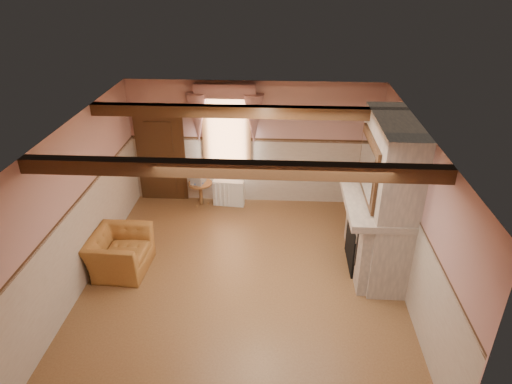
# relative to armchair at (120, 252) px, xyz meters

# --- Properties ---
(floor) EXTENTS (5.50, 6.00, 0.01)m
(floor) POSITION_rel_armchair_xyz_m (2.25, -0.19, -0.36)
(floor) COLOR brown
(floor) RESTS_ON ground
(ceiling) EXTENTS (5.50, 6.00, 0.01)m
(ceiling) POSITION_rel_armchair_xyz_m (2.25, -0.19, 2.44)
(ceiling) COLOR silver
(ceiling) RESTS_ON wall_back
(wall_back) EXTENTS (5.50, 0.02, 2.80)m
(wall_back) POSITION_rel_armchair_xyz_m (2.25, 2.81, 1.04)
(wall_back) COLOR tan
(wall_back) RESTS_ON floor
(wall_front) EXTENTS (5.50, 0.02, 2.80)m
(wall_front) POSITION_rel_armchair_xyz_m (2.25, -3.19, 1.04)
(wall_front) COLOR tan
(wall_front) RESTS_ON floor
(wall_left) EXTENTS (0.02, 6.00, 2.80)m
(wall_left) POSITION_rel_armchair_xyz_m (-0.50, -0.19, 1.04)
(wall_left) COLOR tan
(wall_left) RESTS_ON floor
(wall_right) EXTENTS (0.02, 6.00, 2.80)m
(wall_right) POSITION_rel_armchair_xyz_m (5.00, -0.19, 1.04)
(wall_right) COLOR tan
(wall_right) RESTS_ON floor
(wainscot) EXTENTS (5.50, 6.00, 1.50)m
(wainscot) POSITION_rel_armchair_xyz_m (2.25, -0.19, 0.39)
(wainscot) COLOR #C0AE9A
(wainscot) RESTS_ON floor
(chair_rail) EXTENTS (5.50, 6.00, 0.08)m
(chair_rail) POSITION_rel_armchair_xyz_m (2.25, -0.19, 1.14)
(chair_rail) COLOR black
(chair_rail) RESTS_ON wainscot
(firebox) EXTENTS (0.20, 0.95, 0.90)m
(firebox) POSITION_rel_armchair_xyz_m (4.25, 0.41, 0.09)
(firebox) COLOR black
(firebox) RESTS_ON floor
(armchair) EXTENTS (1.01, 1.15, 0.72)m
(armchair) POSITION_rel_armchair_xyz_m (0.00, 0.00, 0.00)
(armchair) COLOR #9E662D
(armchair) RESTS_ON floor
(side_table) EXTENTS (0.65, 0.65, 0.55)m
(side_table) POSITION_rel_armchair_xyz_m (1.05, 2.51, -0.08)
(side_table) COLOR brown
(side_table) RESTS_ON floor
(book_stack) EXTENTS (0.33, 0.37, 0.20)m
(book_stack) POSITION_rel_armchair_xyz_m (1.01, 2.50, 0.29)
(book_stack) COLOR #B7AD8C
(book_stack) RESTS_ON side_table
(radiator) EXTENTS (0.71, 0.24, 0.60)m
(radiator) POSITION_rel_armchair_xyz_m (1.69, 2.51, -0.06)
(radiator) COLOR silver
(radiator) RESTS_ON floor
(bowl) EXTENTS (0.35, 0.35, 0.09)m
(bowl) POSITION_rel_armchair_xyz_m (4.49, 0.64, 1.10)
(bowl) COLOR brown
(bowl) RESTS_ON mantel
(mantel_clock) EXTENTS (0.14, 0.24, 0.20)m
(mantel_clock) POSITION_rel_armchair_xyz_m (4.49, 0.95, 1.16)
(mantel_clock) COLOR black
(mantel_clock) RESTS_ON mantel
(oil_lamp) EXTENTS (0.11, 0.11, 0.28)m
(oil_lamp) POSITION_rel_armchair_xyz_m (4.49, 0.89, 1.20)
(oil_lamp) COLOR gold
(oil_lamp) RESTS_ON mantel
(candle_red) EXTENTS (0.06, 0.06, 0.16)m
(candle_red) POSITION_rel_armchair_xyz_m (4.49, -0.36, 1.14)
(candle_red) COLOR #B4161D
(candle_red) RESTS_ON mantel
(jar_yellow) EXTENTS (0.06, 0.06, 0.12)m
(jar_yellow) POSITION_rel_armchair_xyz_m (4.49, -0.09, 1.12)
(jar_yellow) COLOR gold
(jar_yellow) RESTS_ON mantel
(fireplace) EXTENTS (0.85, 2.00, 2.80)m
(fireplace) POSITION_rel_armchair_xyz_m (4.67, 0.41, 1.04)
(fireplace) COLOR gray
(fireplace) RESTS_ON floor
(mantel) EXTENTS (1.05, 2.05, 0.12)m
(mantel) POSITION_rel_armchair_xyz_m (4.49, 0.41, 1.00)
(mantel) COLOR gray
(mantel) RESTS_ON fireplace
(overmantel_mirror) EXTENTS (0.06, 1.44, 1.04)m
(overmantel_mirror) POSITION_rel_armchair_xyz_m (4.31, 0.41, 1.61)
(overmantel_mirror) COLOR silver
(overmantel_mirror) RESTS_ON fireplace
(door) EXTENTS (1.10, 0.10, 2.10)m
(door) POSITION_rel_armchair_xyz_m (0.15, 2.75, 0.69)
(door) COLOR black
(door) RESTS_ON floor
(window) EXTENTS (1.06, 0.08, 2.02)m
(window) POSITION_rel_armchair_xyz_m (1.65, 2.78, 1.29)
(window) COLOR white
(window) RESTS_ON wall_back
(window_drapes) EXTENTS (1.30, 0.14, 1.40)m
(window_drapes) POSITION_rel_armchair_xyz_m (1.65, 2.69, 1.89)
(window_drapes) COLOR gray
(window_drapes) RESTS_ON wall_back
(ceiling_beam_front) EXTENTS (5.50, 0.18, 0.20)m
(ceiling_beam_front) POSITION_rel_armchair_xyz_m (2.25, -1.39, 2.34)
(ceiling_beam_front) COLOR black
(ceiling_beam_front) RESTS_ON ceiling
(ceiling_beam_back) EXTENTS (5.50, 0.18, 0.20)m
(ceiling_beam_back) POSITION_rel_armchair_xyz_m (2.25, 1.01, 2.34)
(ceiling_beam_back) COLOR black
(ceiling_beam_back) RESTS_ON ceiling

